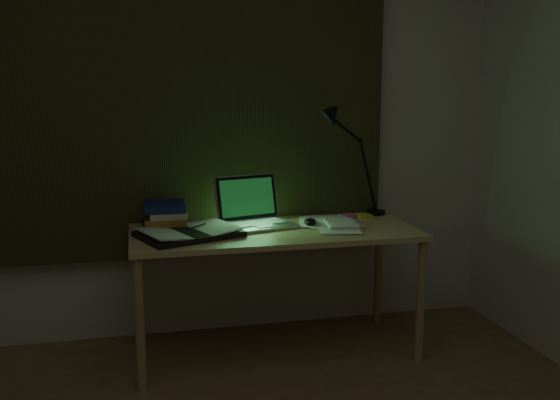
# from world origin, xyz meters

# --- Properties ---
(wall_back) EXTENTS (3.50, 0.00, 2.50)m
(wall_back) POSITION_xyz_m (0.00, 2.00, 1.25)
(wall_back) COLOR beige
(wall_back) RESTS_ON ground
(curtain) EXTENTS (2.20, 0.06, 2.00)m
(curtain) POSITION_xyz_m (0.00, 1.96, 1.45)
(curtain) COLOR #282C16
(curtain) RESTS_ON wall_back
(desk) EXTENTS (1.42, 0.62, 0.65)m
(desk) POSITION_xyz_m (0.42, 1.61, 0.32)
(desk) COLOR tan
(desk) RESTS_ON floor
(laptop) EXTENTS (0.44, 0.47, 0.25)m
(laptop) POSITION_xyz_m (0.36, 1.68, 0.77)
(laptop) COLOR #B7B7BC
(laptop) RESTS_ON desk
(open_textbook) EXTENTS (0.54, 0.47, 0.04)m
(open_textbook) POSITION_xyz_m (-0.01, 1.56, 0.67)
(open_textbook) COLOR silver
(open_textbook) RESTS_ON desk
(book_stack) EXTENTS (0.23, 0.26, 0.13)m
(book_stack) POSITION_xyz_m (-0.11, 1.78, 0.71)
(book_stack) COLOR silver
(book_stack) RESTS_ON desk
(loose_papers) EXTENTS (0.38, 0.40, 0.02)m
(loose_papers) POSITION_xyz_m (0.72, 1.64, 0.66)
(loose_papers) COLOR white
(loose_papers) RESTS_ON desk
(mouse) EXTENTS (0.09, 0.11, 0.04)m
(mouse) POSITION_xyz_m (0.62, 1.66, 0.67)
(mouse) COLOR black
(mouse) RESTS_ON desk
(sticky_yellow) EXTENTS (0.09, 0.09, 0.02)m
(sticky_yellow) POSITION_xyz_m (0.96, 1.79, 0.66)
(sticky_yellow) COLOR yellow
(sticky_yellow) RESTS_ON desk
(sticky_pink) EXTENTS (0.11, 0.11, 0.02)m
(sticky_pink) POSITION_xyz_m (0.88, 1.80, 0.66)
(sticky_pink) COLOR #E75995
(sticky_pink) RESTS_ON desk
(desk_lamp) EXTENTS (0.40, 0.32, 0.57)m
(desk_lamp) POSITION_xyz_m (1.06, 1.86, 0.93)
(desk_lamp) COLOR black
(desk_lamp) RESTS_ON desk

